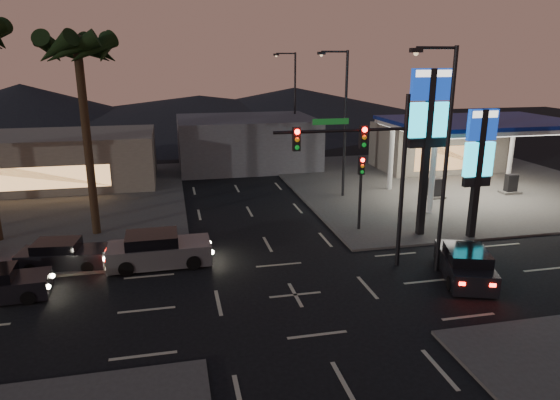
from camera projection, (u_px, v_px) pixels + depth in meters
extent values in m
plane|color=black|center=(295.00, 295.00, 20.75)|extent=(140.00, 140.00, 0.00)
cube|color=#47443F|center=(443.00, 183.00, 39.09)|extent=(24.00, 24.00, 0.12)
cylinder|color=silver|center=(432.00, 176.00, 30.81)|extent=(0.36, 0.36, 5.00)
cylinder|color=silver|center=(391.00, 157.00, 36.44)|extent=(0.36, 0.36, 5.00)
cylinder|color=silver|center=(511.00, 152.00, 38.52)|extent=(0.36, 0.36, 5.00)
cube|color=silver|center=(480.00, 124.00, 33.92)|extent=(12.00, 8.00, 0.50)
cube|color=white|center=(480.00, 128.00, 34.01)|extent=(11.60, 7.60, 0.06)
cube|color=navy|center=(481.00, 121.00, 33.88)|extent=(12.20, 8.20, 0.25)
cube|color=black|center=(435.00, 188.00, 34.51)|extent=(0.80, 0.50, 1.40)
cube|color=black|center=(511.00, 184.00, 35.76)|extent=(0.80, 0.50, 1.40)
cube|color=#726B5B|center=(436.00, 147.00, 43.67)|extent=(10.00, 6.00, 4.00)
cube|color=black|center=(426.00, 156.00, 26.45)|extent=(0.35, 0.35, 9.00)
cube|color=navy|center=(432.00, 84.00, 25.44)|extent=(2.20, 0.30, 1.60)
cube|color=white|center=(432.00, 73.00, 25.29)|extent=(1.98, 0.32, 0.35)
cube|color=#1AD8FA|center=(429.00, 120.00, 25.93)|extent=(2.20, 0.30, 1.80)
cube|color=black|center=(427.00, 143.00, 26.26)|extent=(2.09, 0.28, 0.50)
cube|color=black|center=(477.00, 176.00, 26.31)|extent=(0.35, 0.35, 7.00)
cube|color=navy|center=(483.00, 125.00, 25.57)|extent=(1.60, 0.30, 1.60)
cube|color=white|center=(484.00, 114.00, 25.42)|extent=(1.44, 0.32, 0.35)
cube|color=#1AD8FA|center=(479.00, 159.00, 26.06)|extent=(1.60, 0.30, 1.80)
cube|color=black|center=(476.00, 182.00, 26.39)|extent=(1.52, 0.28, 0.50)
cylinder|color=black|center=(402.00, 183.00, 22.68)|extent=(0.20, 0.20, 8.00)
cylinder|color=black|center=(342.00, 131.00, 21.37)|extent=(6.00, 0.14, 0.14)
cube|color=#0C3F14|center=(331.00, 122.00, 21.16)|extent=(1.60, 0.05, 0.25)
cube|color=black|center=(363.00, 137.00, 21.66)|extent=(0.32, 0.25, 1.00)
sphere|color=#FF0C07|center=(365.00, 130.00, 21.43)|extent=(0.22, 0.22, 0.22)
sphere|color=orange|center=(364.00, 137.00, 21.52)|extent=(0.20, 0.20, 0.20)
sphere|color=#0CB226|center=(364.00, 145.00, 21.61)|extent=(0.20, 0.20, 0.20)
cube|color=black|center=(296.00, 139.00, 21.04)|extent=(0.32, 0.25, 1.00)
sphere|color=#FF0C07|center=(297.00, 132.00, 20.80)|extent=(0.22, 0.22, 0.22)
sphere|color=orange|center=(297.00, 140.00, 20.89)|extent=(0.20, 0.20, 0.20)
sphere|color=#0CB226|center=(297.00, 147.00, 20.99)|extent=(0.20, 0.20, 0.20)
cylinder|color=black|center=(360.00, 197.00, 27.92)|extent=(0.16, 0.16, 4.00)
cube|color=black|center=(361.00, 166.00, 27.43)|extent=(0.32, 0.25, 1.00)
sphere|color=#FF0C07|center=(363.00, 160.00, 27.20)|extent=(0.22, 0.22, 0.22)
sphere|color=orange|center=(363.00, 166.00, 27.29)|extent=(0.20, 0.20, 0.20)
sphere|color=#0CB226|center=(362.00, 172.00, 27.38)|extent=(0.20, 0.20, 0.20)
cylinder|color=black|center=(446.00, 165.00, 21.78)|extent=(0.18, 0.18, 10.00)
cylinder|color=black|center=(437.00, 48.00, 20.25)|extent=(1.80, 0.12, 0.12)
cube|color=black|center=(416.00, 50.00, 20.09)|extent=(0.50, 0.25, 0.18)
sphere|color=#FFCC8C|center=(416.00, 53.00, 20.12)|extent=(0.20, 0.20, 0.20)
cylinder|color=black|center=(345.00, 127.00, 33.98)|extent=(0.18, 0.18, 10.00)
cylinder|color=black|center=(335.00, 52.00, 32.45)|extent=(1.80, 0.12, 0.12)
cube|color=black|center=(321.00, 53.00, 32.29)|extent=(0.50, 0.25, 0.18)
sphere|color=#FFCC8C|center=(321.00, 55.00, 32.33)|extent=(0.20, 0.20, 0.20)
cylinder|color=black|center=(295.00, 107.00, 47.13)|extent=(0.18, 0.18, 10.00)
cylinder|color=black|center=(286.00, 53.00, 45.60)|extent=(1.80, 0.12, 0.12)
cube|color=black|center=(276.00, 55.00, 45.44)|extent=(0.50, 0.25, 0.18)
sphere|color=#FFCC8C|center=(276.00, 56.00, 45.47)|extent=(0.20, 0.20, 0.20)
cylinder|color=black|center=(88.00, 144.00, 26.40)|extent=(0.44, 0.44, 10.20)
sphere|color=black|center=(77.00, 43.00, 25.00)|extent=(0.90, 0.90, 0.90)
cone|color=black|center=(105.00, 50.00, 25.36)|extent=(0.90, 2.74, 1.91)
cone|color=black|center=(99.00, 50.00, 26.14)|extent=(2.57, 2.57, 1.91)
cone|color=black|center=(82.00, 50.00, 26.31)|extent=(2.74, 0.90, 1.91)
cone|color=black|center=(62.00, 50.00, 25.76)|extent=(2.57, 2.57, 1.91)
cone|color=black|center=(50.00, 50.00, 24.81)|extent=(0.90, 2.74, 1.91)
cone|color=black|center=(54.00, 49.00, 24.03)|extent=(2.57, 2.57, 1.91)
cone|color=black|center=(73.00, 49.00, 23.86)|extent=(2.74, 0.90, 1.91)
cone|color=black|center=(94.00, 49.00, 24.41)|extent=(2.57, 2.57, 1.91)
cube|color=#726B5B|center=(47.00, 160.00, 37.95)|extent=(16.00, 8.00, 4.00)
cube|color=#4C4C51|center=(246.00, 142.00, 44.98)|extent=(12.00, 9.00, 4.40)
cone|color=black|center=(23.00, 105.00, 71.06)|extent=(40.00, 40.00, 6.00)
cone|color=black|center=(294.00, 104.00, 79.52)|extent=(50.00, 50.00, 5.00)
cone|color=black|center=(200.00, 109.00, 76.54)|extent=(60.00, 60.00, 4.00)
cylinder|color=black|center=(36.00, 281.00, 21.33)|extent=(0.59, 0.25, 0.58)
cylinder|color=black|center=(28.00, 298.00, 19.90)|extent=(0.59, 0.25, 0.58)
sphere|color=#FFF2BF|center=(52.00, 276.00, 21.23)|extent=(0.20, 0.20, 0.20)
sphere|color=#FFF2BF|center=(48.00, 287.00, 20.22)|extent=(0.20, 0.20, 0.20)
cube|color=#5C5C5F|center=(160.00, 253.00, 23.64)|extent=(4.77, 2.06, 0.97)
cube|color=black|center=(152.00, 241.00, 23.39)|extent=(2.40, 1.87, 0.70)
cylinder|color=black|center=(191.00, 248.00, 24.90)|extent=(0.69, 0.27, 0.69)
cylinder|color=black|center=(194.00, 262.00, 23.18)|extent=(0.69, 0.27, 0.69)
cylinder|color=black|center=(128.00, 254.00, 24.23)|extent=(0.69, 0.27, 0.69)
cylinder|color=black|center=(126.00, 268.00, 22.52)|extent=(0.69, 0.27, 0.69)
sphere|color=#FFF2BF|center=(209.00, 243.00, 24.75)|extent=(0.24, 0.24, 0.24)
sphere|color=#FFF2BF|center=(211.00, 252.00, 23.54)|extent=(0.24, 0.24, 0.24)
cube|color=#FF140A|center=(108.00, 249.00, 23.68)|extent=(0.09, 0.27, 0.15)
cube|color=#FF140A|center=(106.00, 259.00, 22.47)|extent=(0.09, 0.27, 0.15)
cube|color=black|center=(64.00, 257.00, 23.37)|extent=(4.09, 2.10, 0.80)
cube|color=black|center=(57.00, 247.00, 23.20)|extent=(2.12, 1.73, 0.58)
cylinder|color=black|center=(96.00, 254.00, 24.28)|extent=(0.59, 0.28, 0.57)
cylinder|color=black|center=(88.00, 267.00, 22.83)|extent=(0.59, 0.28, 0.57)
cylinder|color=black|center=(43.00, 256.00, 24.03)|extent=(0.59, 0.28, 0.57)
cylinder|color=black|center=(31.00, 269.00, 22.58)|extent=(0.59, 0.28, 0.57)
sphere|color=#FFF2BF|center=(109.00, 250.00, 24.06)|extent=(0.20, 0.20, 0.20)
sphere|color=#FFF2BF|center=(104.00, 259.00, 23.04)|extent=(0.20, 0.20, 0.20)
cube|color=#FF140A|center=(24.00, 252.00, 23.66)|extent=(0.10, 0.23, 0.12)
cube|color=#FF140A|center=(15.00, 261.00, 22.64)|extent=(0.10, 0.23, 0.12)
cube|color=black|center=(464.00, 266.00, 22.26)|extent=(3.16, 4.72, 0.89)
cube|color=black|center=(467.00, 256.00, 21.81)|extent=(2.31, 2.61, 0.64)
cylinder|color=black|center=(438.00, 258.00, 23.74)|extent=(0.43, 0.68, 0.63)
cylinder|color=black|center=(475.00, 260.00, 23.55)|extent=(0.43, 0.68, 0.63)
cylinder|color=black|center=(451.00, 283.00, 21.08)|extent=(0.43, 0.68, 0.63)
cylinder|color=black|center=(492.00, 285.00, 20.90)|extent=(0.43, 0.68, 0.63)
cube|color=#FF140A|center=(462.00, 284.00, 20.20)|extent=(0.26, 0.16, 0.14)
cube|color=#FF140A|center=(493.00, 285.00, 20.07)|extent=(0.26, 0.16, 0.14)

